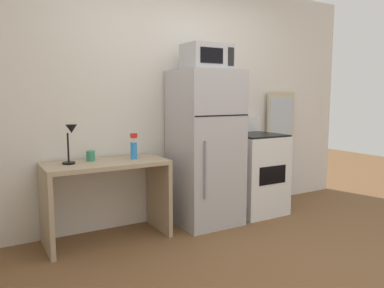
% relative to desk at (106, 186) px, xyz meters
% --- Properties ---
extents(ground_plane, '(12.00, 12.00, 0.00)m').
position_rel_desk_xyz_m(ground_plane, '(0.88, -1.36, -0.52)').
color(ground_plane, brown).
extents(wall_back_white, '(5.00, 0.10, 2.60)m').
position_rel_desk_xyz_m(wall_back_white, '(0.88, 0.34, 0.78)').
color(wall_back_white, silver).
rests_on(wall_back_white, ground).
extents(desk, '(1.12, 0.53, 0.75)m').
position_rel_desk_xyz_m(desk, '(0.00, 0.00, 0.00)').
color(desk, tan).
rests_on(desk, ground).
extents(desk_lamp, '(0.14, 0.12, 0.35)m').
position_rel_desk_xyz_m(desk_lamp, '(-0.30, 0.03, 0.47)').
color(desk_lamp, black).
rests_on(desk_lamp, desk).
extents(coffee_mug, '(0.08, 0.08, 0.09)m').
position_rel_desk_xyz_m(coffee_mug, '(-0.11, 0.10, 0.28)').
color(coffee_mug, '#338C66').
rests_on(coffee_mug, desk).
extents(spray_bottle, '(0.06, 0.06, 0.25)m').
position_rel_desk_xyz_m(spray_bottle, '(0.28, 0.00, 0.33)').
color(spray_bottle, '#2D8CEA').
rests_on(spray_bottle, desk).
extents(refrigerator, '(0.64, 0.65, 1.62)m').
position_rel_desk_xyz_m(refrigerator, '(1.06, -0.05, 0.29)').
color(refrigerator, '#B7B7BC').
rests_on(refrigerator, ground).
extents(microwave, '(0.46, 0.35, 0.26)m').
position_rel_desk_xyz_m(microwave, '(1.06, -0.07, 1.23)').
color(microwave, '#B7B7BC').
rests_on(microwave, refrigerator).
extents(oven_range, '(0.58, 0.61, 1.10)m').
position_rel_desk_xyz_m(oven_range, '(1.75, -0.03, -0.05)').
color(oven_range, white).
rests_on(oven_range, ground).
extents(leaning_mirror, '(0.44, 0.03, 1.40)m').
position_rel_desk_xyz_m(leaning_mirror, '(2.38, 0.22, 0.18)').
color(leaning_mirror, '#C6B793').
rests_on(leaning_mirror, ground).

